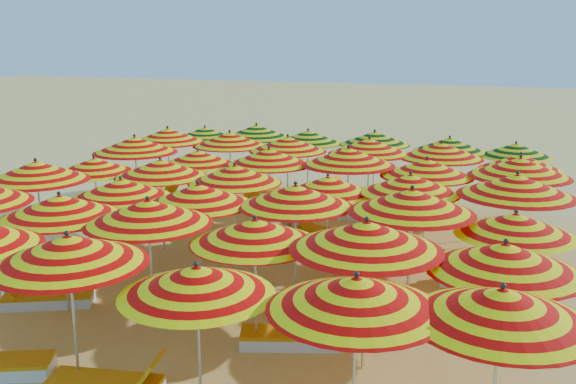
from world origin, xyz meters
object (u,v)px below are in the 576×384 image
at_px(umbrella_16, 412,201).
at_px(umbrella_24, 135,145).
at_px(umbrella_40, 449,145).
at_px(umbrella_41, 516,150).
at_px(umbrella_3, 197,281).
at_px(umbrella_31, 230,139).
at_px(umbrella_29, 520,167).
at_px(umbrella_20, 235,174).
at_px(umbrella_23, 517,185).
at_px(umbrella_5, 502,305).
at_px(umbrella_27, 349,157).
at_px(lounger_11, 324,233).
at_px(umbrella_9, 255,231).
at_px(umbrella_34, 441,151).
at_px(lounger_6, 293,337).
at_px(lounger_12, 155,198).
at_px(umbrella_13, 121,188).
at_px(umbrella_28, 427,168).
at_px(lounger_5, 46,298).
at_px(umbrella_33, 369,146).
at_px(umbrella_25, 198,158).
at_px(umbrella_4, 356,294).
at_px(umbrella_39, 374,138).
at_px(lounger_8, 382,262).
at_px(lounger_9, 479,280).
at_px(umbrella_14, 198,195).
at_px(umbrella_37, 256,131).
at_px(lounger_16, 356,195).
at_px(umbrella_8, 148,212).
at_px(umbrella_35, 521,162).
at_px(umbrella_22, 410,184).
at_px(umbrella_7, 60,206).
at_px(umbrella_17, 515,224).
at_px(lounger_13, 268,209).
at_px(lounger_7, 439,307).
at_px(umbrella_36, 205,133).
at_px(umbrella_10, 366,236).
at_px(umbrella_19, 160,168).
at_px(umbrella_11, 505,258).
at_px(lounger_17, 429,204).
at_px(lounger_10, 156,218).
at_px(umbrella_30, 168,135).
at_px(umbrella_15, 295,196).

xyz_separation_m(umbrella_16, umbrella_24, (-8.39, 3.88, 0.01)).
height_order(umbrella_40, umbrella_41, umbrella_40).
relative_size(umbrella_3, umbrella_31, 1.07).
bearing_deg(umbrella_29, umbrella_31, 165.48).
xyz_separation_m(umbrella_20, umbrella_23, (6.25, 0.16, 0.17)).
xyz_separation_m(umbrella_5, umbrella_31, (-8.18, 10.40, 0.04)).
bearing_deg(umbrella_27, lounger_11, -173.66).
relative_size(umbrella_9, umbrella_27, 0.83).
bearing_deg(umbrella_34, umbrella_27, -134.76).
distance_m(lounger_6, lounger_12, 10.84).
relative_size(umbrella_13, umbrella_31, 0.99).
height_order(umbrella_28, lounger_5, umbrella_28).
bearing_deg(umbrella_28, umbrella_33, 130.41).
height_order(umbrella_25, umbrella_41, umbrella_25).
xyz_separation_m(umbrella_4, umbrella_5, (1.71, 0.25, -0.02)).
bearing_deg(umbrella_39, lounger_12, -160.95).
bearing_deg(lounger_8, umbrella_23, 151.89).
bearing_deg(lounger_9, umbrella_14, 19.95).
height_order(umbrella_37, lounger_16, umbrella_37).
relative_size(umbrella_29, lounger_6, 1.65).
xyz_separation_m(umbrella_8, lounger_5, (-2.47, 0.06, -2.02)).
relative_size(umbrella_13, umbrella_35, 1.05).
relative_size(umbrella_14, lounger_5, 1.32).
height_order(umbrella_22, umbrella_35, umbrella_22).
height_order(umbrella_16, umbrella_39, umbrella_16).
distance_m(umbrella_13, umbrella_24, 4.44).
bearing_deg(umbrella_9, umbrella_7, 178.28).
relative_size(umbrella_17, lounger_13, 1.51).
distance_m(umbrella_5, umbrella_14, 7.05).
bearing_deg(lounger_5, lounger_7, 170.99).
xyz_separation_m(umbrella_23, umbrella_36, (-10.18, 6.23, -0.26)).
height_order(umbrella_35, lounger_12, umbrella_35).
xyz_separation_m(umbrella_10, lounger_6, (-1.32, 0.38, -2.09)).
xyz_separation_m(umbrella_9, umbrella_19, (-4.07, 3.96, 0.05)).
xyz_separation_m(umbrella_11, umbrella_41, (0.16, 10.47, -0.14)).
height_order(umbrella_11, lounger_17, umbrella_11).
xyz_separation_m(umbrella_9, umbrella_36, (-6.07, 10.43, -0.08)).
distance_m(umbrella_20, lounger_10, 4.40).
relative_size(umbrella_14, umbrella_39, 1.00).
bearing_deg(umbrella_40, umbrella_29, -63.83).
xyz_separation_m(lounger_5, lounger_13, (1.75, 7.82, 0.00)).
distance_m(umbrella_9, umbrella_11, 3.95).
bearing_deg(umbrella_17, umbrella_30, 149.53).
bearing_deg(umbrella_15, umbrella_40, 74.54).
height_order(umbrella_30, umbrella_39, umbrella_30).
bearing_deg(umbrella_27, umbrella_37, 136.01).
bearing_deg(umbrella_16, umbrella_9, -135.47).
distance_m(umbrella_20, umbrella_25, 2.77).
relative_size(umbrella_8, lounger_7, 1.64).
relative_size(umbrella_19, lounger_17, 1.51).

